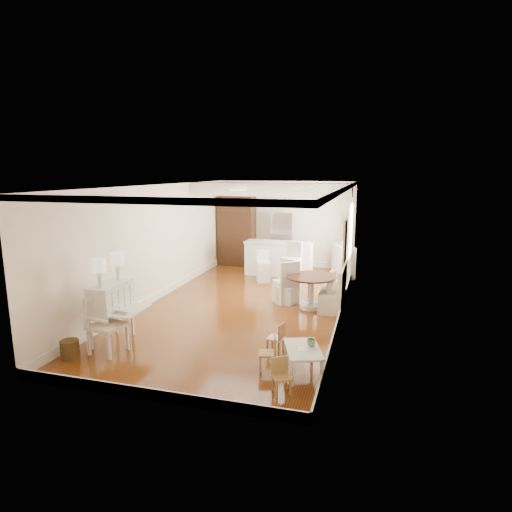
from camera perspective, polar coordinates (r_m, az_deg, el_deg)
The scene contains 20 objects.
room at distance 10.10m, azimuth -0.70°, elevation 4.81°, with size 9.00×9.04×2.82m.
secretary_bureau at distance 8.33m, azimuth -18.70°, elevation -7.20°, with size 0.88×0.89×1.12m, color white.
gustavian_armchair at distance 7.90m, azimuth -19.20°, elevation -8.67°, with size 0.58×0.58×1.01m, color beige.
wicker_basket at distance 8.05m, azimuth -23.57°, elevation -11.31°, with size 0.31×0.31×0.31m, color #553B1A.
kids_table at distance 6.88m, azimuth 6.25°, elevation -13.75°, with size 0.51×0.86×0.43m, color white.
kids_chair_a at distance 6.94m, azimuth 1.52°, elevation -12.78°, with size 0.28×0.28×0.58m, color #A9834C.
kids_chair_b at distance 7.56m, azimuth 2.63°, elevation -10.79°, with size 0.27×0.27×0.56m, color #9D6E47.
kids_chair_c at distance 6.29m, azimuth 3.44°, elevation -15.73°, with size 0.25×0.25×0.52m, color tan.
banquette at distance 10.18m, azimuth 10.23°, elevation -3.87°, with size 0.52×1.60×0.98m, color silver.
dining_table at distance 9.94m, azimuth 7.31°, elevation -4.80°, with size 1.12×1.12×0.76m, color #462316.
slip_chair_near at distance 10.22m, azimuth 4.16°, elevation -4.05°, with size 0.40×0.42×0.85m, color white.
slip_chair_far at distance 10.29m, azimuth 4.00°, elevation -3.39°, with size 0.49×0.51×1.04m, color white.
breakfast_counter at distance 12.97m, azimuth 3.06°, elevation -0.33°, with size 2.05×0.65×1.03m, color white.
bar_stool_left at distance 12.19m, azimuth 1.00°, elevation -1.36°, with size 0.36×0.36×0.91m, color white.
bar_stool_right at distance 12.03m, azimuth 4.68°, elevation -0.94°, with size 0.46×0.46×1.16m, color silver.
pantry_cabinet at distance 14.34m, azimuth -2.60°, elevation 3.36°, with size 1.20×0.60×2.30m, color #381E11.
fridge at distance 13.87m, azimuth 4.85°, elevation 2.02°, with size 0.75×0.65×1.80m, color silver.
sideboard at distance 13.08m, azimuth 11.58°, elevation -0.63°, with size 0.44×0.99×0.95m, color white.
pencil_cup at distance 6.88m, azimuth 7.37°, elevation -11.35°, with size 0.13×0.13×0.11m, color #63AB66.
branch_vase at distance 12.97m, azimuth 11.63°, elevation 1.85°, with size 0.20×0.20×0.20m, color silver.
Camera 1 is at (2.89, -9.30, 3.11)m, focal length 30.00 mm.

